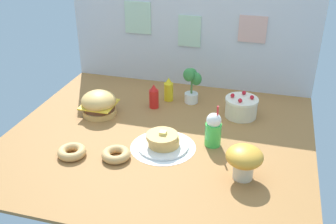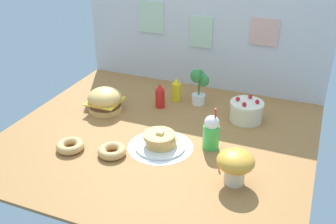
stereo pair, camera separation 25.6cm
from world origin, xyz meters
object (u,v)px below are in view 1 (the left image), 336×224
(layer_cake, at_px, (241,107))
(donut_chocolate, at_px, (116,154))
(mustard_bottle, at_px, (169,90))
(mushroom_stool, at_px, (244,159))
(cream_soda_cup, at_px, (213,130))
(burger, at_px, (99,104))
(potted_plant, at_px, (192,84))
(ketchup_bottle, at_px, (154,97))
(donut_pink_glaze, at_px, (72,152))
(pancake_stack, at_px, (163,141))

(layer_cake, bearing_deg, donut_chocolate, -131.68)
(mustard_bottle, xyz_separation_m, mushroom_stool, (0.67, -0.85, 0.04))
(mustard_bottle, xyz_separation_m, cream_soda_cup, (0.44, -0.55, 0.02))
(burger, height_order, potted_plant, potted_plant)
(ketchup_bottle, xyz_separation_m, donut_chocolate, (-0.02, -0.71, -0.06))
(ketchup_bottle, relative_size, cream_soda_cup, 0.67)
(layer_cake, height_order, potted_plant, potted_plant)
(ketchup_bottle, height_order, cream_soda_cup, cream_soda_cup)
(burger, distance_m, potted_plant, 0.71)
(burger, xyz_separation_m, donut_pink_glaze, (0.06, -0.54, -0.06))
(donut_chocolate, xyz_separation_m, mushroom_stool, (0.76, 0.01, 0.09))
(burger, distance_m, layer_cake, 1.03)
(ketchup_bottle, distance_m, mustard_bottle, 0.17)
(cream_soda_cup, bearing_deg, potted_plant, 115.12)
(burger, distance_m, ketchup_bottle, 0.41)
(pancake_stack, distance_m, ketchup_bottle, 0.56)
(donut_chocolate, height_order, mushroom_stool, mushroom_stool)
(mustard_bottle, bearing_deg, donut_chocolate, -95.94)
(donut_chocolate, relative_size, mushroom_stool, 0.85)
(mustard_bottle, bearing_deg, potted_plant, 3.83)
(mustard_bottle, xyz_separation_m, donut_pink_glaze, (-0.36, -0.91, -0.06))
(mustard_bottle, relative_size, cream_soda_cup, 0.67)
(burger, height_order, mushroom_stool, mushroom_stool)
(pancake_stack, height_order, mustard_bottle, mustard_bottle)
(mustard_bottle, distance_m, mushroom_stool, 1.08)
(cream_soda_cup, bearing_deg, donut_chocolate, -150.03)
(burger, distance_m, mushroom_stool, 1.19)
(burger, bearing_deg, ketchup_bottle, 31.57)
(donut_pink_glaze, bearing_deg, donut_chocolate, 9.90)
(donut_pink_glaze, height_order, mushroom_stool, mushroom_stool)
(mustard_bottle, bearing_deg, layer_cake, -11.54)
(burger, relative_size, potted_plant, 0.87)
(ketchup_bottle, bearing_deg, potted_plant, 32.95)
(cream_soda_cup, bearing_deg, donut_pink_glaze, -156.17)
(donut_chocolate, distance_m, mushroom_stool, 0.76)
(burger, height_order, donut_chocolate, burger)
(cream_soda_cup, relative_size, mushroom_stool, 1.36)
(layer_cake, distance_m, mushroom_stool, 0.74)
(ketchup_bottle, xyz_separation_m, mushroom_stool, (0.74, -0.70, 0.04))
(layer_cake, relative_size, ketchup_bottle, 1.25)
(layer_cake, xyz_separation_m, mushroom_stool, (0.09, -0.73, 0.05))
(ketchup_bottle, bearing_deg, burger, -148.43)
(mushroom_stool, bearing_deg, mustard_bottle, 128.19)
(donut_chocolate, height_order, potted_plant, potted_plant)
(layer_cake, xyz_separation_m, potted_plant, (-0.39, 0.13, 0.08))
(burger, distance_m, mustard_bottle, 0.56)
(donut_pink_glaze, bearing_deg, layer_cake, 40.31)
(donut_pink_glaze, height_order, donut_chocolate, same)
(burger, bearing_deg, pancake_stack, -27.87)
(burger, height_order, layer_cake, burger)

